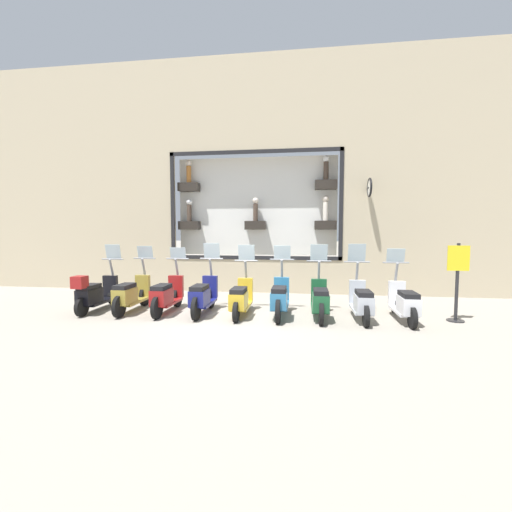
{
  "coord_description": "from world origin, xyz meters",
  "views": [
    {
      "loc": [
        -7.43,
        -1.54,
        1.99
      ],
      "look_at": [
        1.79,
        -0.28,
        1.3
      ],
      "focal_mm": 24.0,
      "sensor_mm": 36.0,
      "label": 1
    }
  ],
  "objects_px": {
    "scooter_white_0": "(404,303)",
    "scooter_red_6": "(166,295)",
    "shop_sign_post": "(457,279)",
    "scooter_silver_1": "(362,301)",
    "scooter_teal_3": "(280,298)",
    "scooter_olive_7": "(131,295)",
    "scooter_yellow_4": "(241,298)",
    "scooter_black_8": "(95,293)",
    "scooter_green_2": "(320,300)",
    "scooter_navy_5": "(203,296)"
  },
  "relations": [
    {
      "from": "scooter_teal_3",
      "to": "scooter_white_0",
      "type": "bearing_deg",
      "value": -90.18
    },
    {
      "from": "scooter_olive_7",
      "to": "scooter_green_2",
      "type": "bearing_deg",
      "value": -90.01
    },
    {
      "from": "scooter_silver_1",
      "to": "scooter_black_8",
      "type": "xyz_separation_m",
      "value": [
        -0.07,
        6.38,
        0.04
      ]
    },
    {
      "from": "scooter_white_0",
      "to": "scooter_silver_1",
      "type": "relative_size",
      "value": 1.0
    },
    {
      "from": "scooter_navy_5",
      "to": "scooter_olive_7",
      "type": "distance_m",
      "value": 1.82
    },
    {
      "from": "scooter_black_8",
      "to": "scooter_white_0",
      "type": "bearing_deg",
      "value": -89.51
    },
    {
      "from": "scooter_yellow_4",
      "to": "scooter_red_6",
      "type": "xyz_separation_m",
      "value": [
        0.0,
        1.82,
        0.02
      ]
    },
    {
      "from": "scooter_white_0",
      "to": "scooter_olive_7",
      "type": "relative_size",
      "value": 0.99
    },
    {
      "from": "scooter_green_2",
      "to": "scooter_olive_7",
      "type": "bearing_deg",
      "value": 89.99
    },
    {
      "from": "scooter_navy_5",
      "to": "shop_sign_post",
      "type": "height_order",
      "value": "shop_sign_post"
    },
    {
      "from": "scooter_white_0",
      "to": "scooter_olive_7",
      "type": "distance_m",
      "value": 6.38
    },
    {
      "from": "shop_sign_post",
      "to": "scooter_navy_5",
      "type": "bearing_deg",
      "value": 91.62
    },
    {
      "from": "shop_sign_post",
      "to": "scooter_green_2",
      "type": "bearing_deg",
      "value": 93.22
    },
    {
      "from": "scooter_yellow_4",
      "to": "scooter_red_6",
      "type": "bearing_deg",
      "value": 89.91
    },
    {
      "from": "shop_sign_post",
      "to": "scooter_white_0",
      "type": "bearing_deg",
      "value": 98.6
    },
    {
      "from": "scooter_red_6",
      "to": "scooter_olive_7",
      "type": "relative_size",
      "value": 1.0
    },
    {
      "from": "scooter_silver_1",
      "to": "scooter_green_2",
      "type": "relative_size",
      "value": 1.0
    },
    {
      "from": "scooter_yellow_4",
      "to": "shop_sign_post",
      "type": "xyz_separation_m",
      "value": [
        0.17,
        -4.78,
        0.51
      ]
    },
    {
      "from": "scooter_white_0",
      "to": "scooter_red_6",
      "type": "bearing_deg",
      "value": 89.94
    },
    {
      "from": "scooter_green_2",
      "to": "scooter_black_8",
      "type": "height_order",
      "value": "scooter_green_2"
    },
    {
      "from": "scooter_teal_3",
      "to": "shop_sign_post",
      "type": "relative_size",
      "value": 1.05
    },
    {
      "from": "scooter_silver_1",
      "to": "scooter_green_2",
      "type": "distance_m",
      "value": 0.91
    },
    {
      "from": "scooter_yellow_4",
      "to": "scooter_black_8",
      "type": "distance_m",
      "value": 3.65
    },
    {
      "from": "scooter_teal_3",
      "to": "scooter_yellow_4",
      "type": "height_order",
      "value": "scooter_yellow_4"
    },
    {
      "from": "scooter_black_8",
      "to": "shop_sign_post",
      "type": "relative_size",
      "value": 1.04
    },
    {
      "from": "scooter_green_2",
      "to": "scooter_teal_3",
      "type": "bearing_deg",
      "value": 89.79
    },
    {
      "from": "scooter_white_0",
      "to": "shop_sign_post",
      "type": "xyz_separation_m",
      "value": [
        0.17,
        -1.13,
        0.52
      ]
    },
    {
      "from": "scooter_teal_3",
      "to": "scooter_navy_5",
      "type": "distance_m",
      "value": 1.82
    },
    {
      "from": "scooter_silver_1",
      "to": "scooter_yellow_4",
      "type": "distance_m",
      "value": 2.74
    },
    {
      "from": "shop_sign_post",
      "to": "scooter_yellow_4",
      "type": "bearing_deg",
      "value": 92.02
    },
    {
      "from": "scooter_silver_1",
      "to": "scooter_teal_3",
      "type": "bearing_deg",
      "value": 89.86
    },
    {
      "from": "scooter_navy_5",
      "to": "scooter_white_0",
      "type": "bearing_deg",
      "value": -90.13
    },
    {
      "from": "scooter_olive_7",
      "to": "scooter_navy_5",
      "type": "bearing_deg",
      "value": -89.87
    },
    {
      "from": "scooter_silver_1",
      "to": "scooter_olive_7",
      "type": "relative_size",
      "value": 0.99
    },
    {
      "from": "scooter_yellow_4",
      "to": "scooter_black_8",
      "type": "height_order",
      "value": "scooter_yellow_4"
    },
    {
      "from": "scooter_yellow_4",
      "to": "shop_sign_post",
      "type": "height_order",
      "value": "shop_sign_post"
    },
    {
      "from": "scooter_white_0",
      "to": "scooter_red_6",
      "type": "height_order",
      "value": "scooter_white_0"
    },
    {
      "from": "scooter_red_6",
      "to": "scooter_silver_1",
      "type": "bearing_deg",
      "value": -90.02
    },
    {
      "from": "scooter_yellow_4",
      "to": "shop_sign_post",
      "type": "bearing_deg",
      "value": -87.98
    },
    {
      "from": "scooter_olive_7",
      "to": "scooter_teal_3",
      "type": "bearing_deg",
      "value": -89.96
    },
    {
      "from": "scooter_silver_1",
      "to": "shop_sign_post",
      "type": "relative_size",
      "value": 1.04
    },
    {
      "from": "scooter_green_2",
      "to": "scooter_black_8",
      "type": "relative_size",
      "value": 1.0
    },
    {
      "from": "scooter_red_6",
      "to": "scooter_black_8",
      "type": "distance_m",
      "value": 1.83
    },
    {
      "from": "scooter_white_0",
      "to": "scooter_teal_3",
      "type": "relative_size",
      "value": 0.99
    },
    {
      "from": "scooter_black_8",
      "to": "shop_sign_post",
      "type": "bearing_deg",
      "value": -88.41
    },
    {
      "from": "scooter_navy_5",
      "to": "scooter_red_6",
      "type": "xyz_separation_m",
      "value": [
        -0.0,
        0.91,
        -0.01
      ]
    },
    {
      "from": "scooter_yellow_4",
      "to": "scooter_navy_5",
      "type": "xyz_separation_m",
      "value": [
        0.01,
        0.91,
        0.03
      ]
    },
    {
      "from": "scooter_white_0",
      "to": "scooter_yellow_4",
      "type": "relative_size",
      "value": 1.0
    },
    {
      "from": "scooter_red_6",
      "to": "scooter_olive_7",
      "type": "distance_m",
      "value": 0.91
    },
    {
      "from": "scooter_navy_5",
      "to": "scooter_black_8",
      "type": "bearing_deg",
      "value": 91.53
    }
  ]
}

